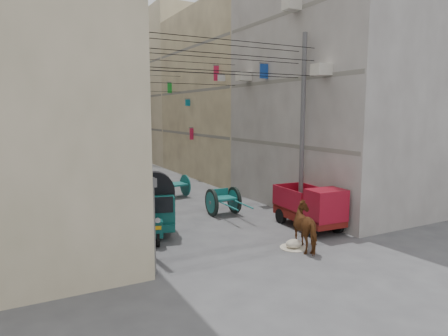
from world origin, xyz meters
TOP-DOWN VIEW (x-y plane):
  - ground at (0.00, 0.00)m, footprint 140.00×140.00m
  - building_row_left at (-8.00, 34.13)m, footprint 8.00×62.00m
  - building_row_right at (8.00, 34.13)m, footprint 8.00×62.00m
  - end_cap_building at (0.00, 66.00)m, footprint 22.00×10.00m
  - shutters_left at (-3.92, 10.38)m, footprint 0.18×14.40m
  - signboards at (-0.01, 21.66)m, footprint 8.22×40.52m
  - ac_units at (3.65, 7.67)m, footprint 0.70×6.55m
  - utility_poles at (0.00, 17.00)m, footprint 7.40×22.20m
  - overhead_cables at (0.00, 14.40)m, footprint 7.40×22.52m
  - auto_rickshaw at (-2.66, 7.02)m, footprint 1.99×2.79m
  - tonga_cart at (1.15, 8.58)m, footprint 1.37×2.82m
  - mini_truck at (3.18, 4.63)m, footprint 1.63×3.30m
  - second_cart at (0.56, 13.29)m, footprint 1.48×1.34m
  - feed_sack at (1.17, 3.31)m, footprint 0.61×0.49m
  - horse at (1.53, 3.00)m, footprint 1.29×2.03m
  - distant_car_white at (-0.81, 24.98)m, footprint 1.62×3.93m
  - distant_car_grey at (2.72, 30.80)m, footprint 2.16×3.92m
  - distant_car_green at (0.28, 41.24)m, footprint 2.91×4.50m

SIDE VIEW (x-z plane):
  - ground at x=0.00m, z-range 0.00..0.00m
  - feed_sack at x=1.17m, z-range 0.00..0.30m
  - distant_car_green at x=0.28m, z-range 0.00..1.21m
  - distant_car_grey at x=2.72m, z-range 0.00..1.22m
  - second_cart at x=0.56m, z-range 0.04..1.26m
  - tonga_cart at x=1.15m, z-range 0.03..1.28m
  - distant_car_white at x=-0.81m, z-range 0.00..1.33m
  - horse at x=1.53m, z-range 0.00..1.59m
  - mini_truck at x=3.18m, z-range -0.04..1.77m
  - auto_rickshaw at x=-2.66m, z-range 0.17..2.07m
  - shutters_left at x=-3.92m, z-range 0.06..2.93m
  - signboards at x=-0.01m, z-range 0.59..6.27m
  - utility_poles at x=0.00m, z-range 0.00..8.00m
  - building_row_left at x=-8.00m, z-range -0.54..13.46m
  - building_row_right at x=8.00m, z-range -0.54..13.46m
  - end_cap_building at x=0.00m, z-range 0.00..13.00m
  - overhead_cables at x=0.00m, z-range 6.20..7.33m
  - ac_units at x=3.65m, z-range 5.76..9.11m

